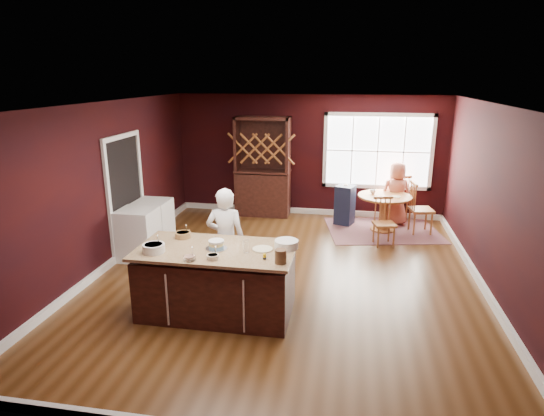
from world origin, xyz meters
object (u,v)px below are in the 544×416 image
(layer_cake, at_px, (216,245))
(dryer, at_px, (154,223))
(toddler, at_px, (348,187))
(hutch, at_px, (263,167))
(chair_south, at_px, (384,222))
(kitchen_island, at_px, (217,282))
(dining_table, at_px, (384,206))
(high_chair, at_px, (345,204))
(baker, at_px, (226,240))
(chair_north, at_px, (397,197))
(washer, at_px, (138,234))
(chair_east, at_px, (421,207))
(seated_woman, at_px, (396,194))

(layer_cake, height_order, dryer, layer_cake)
(toddler, xyz_separation_m, hutch, (-1.91, 0.32, 0.30))
(chair_south, relative_size, dryer, 1.05)
(chair_south, bearing_deg, dryer, 176.37)
(toddler, bearing_deg, dryer, -150.79)
(kitchen_island, bearing_deg, dining_table, 57.96)
(dining_table, xyz_separation_m, high_chair, (-0.80, 0.29, -0.09))
(layer_cake, height_order, high_chair, layer_cake)
(dining_table, xyz_separation_m, baker, (-2.47, -3.15, 0.25))
(chair_north, height_order, dryer, chair_north)
(chair_south, bearing_deg, baker, -150.52)
(baker, bearing_deg, kitchen_island, 91.29)
(baker, distance_m, washer, 2.05)
(layer_cake, bearing_deg, dryer, 130.46)
(dining_table, bearing_deg, dryer, -159.20)
(kitchen_island, relative_size, high_chair, 2.33)
(kitchen_island, relative_size, chair_east, 1.93)
(kitchen_island, height_order, hutch, hutch)
(chair_south, bearing_deg, seated_woman, 63.37)
(chair_east, xyz_separation_m, chair_south, (-0.77, -0.85, -0.08))
(layer_cake, distance_m, chair_north, 5.39)
(kitchen_island, distance_m, dryer, 2.91)
(kitchen_island, bearing_deg, chair_south, 51.51)
(kitchen_island, distance_m, high_chair, 4.44)
(layer_cake, bearing_deg, kitchen_island, 153.30)
(washer, bearing_deg, layer_cake, -39.87)
(dining_table, distance_m, chair_east, 0.73)
(chair_south, bearing_deg, hutch, 135.76)
(kitchen_island, xyz_separation_m, toddler, (1.66, 4.20, 0.37))
(dining_table, height_order, dryer, dryer)
(layer_cake, height_order, washer, layer_cake)
(seated_woman, xyz_separation_m, washer, (-4.55, -2.73, -0.23))
(chair_east, relative_size, seated_woman, 0.79)
(baker, relative_size, seated_woman, 1.15)
(seated_woman, distance_m, washer, 5.31)
(kitchen_island, relative_size, chair_north, 1.96)
(hutch, bearing_deg, baker, -87.12)
(chair_south, distance_m, hutch, 3.11)
(kitchen_island, xyz_separation_m, chair_south, (2.37, 2.98, 0.02))
(chair_south, bearing_deg, kitchen_island, -142.25)
(layer_cake, bearing_deg, chair_south, 51.75)
(baker, xyz_separation_m, layer_cake, (0.07, -0.70, 0.19))
(chair_east, bearing_deg, baker, 124.68)
(chair_north, distance_m, washer, 5.53)
(toddler, height_order, dryer, toddler)
(toddler, bearing_deg, chair_east, -13.93)
(layer_cake, distance_m, washer, 2.53)
(layer_cake, bearing_deg, washer, 140.13)
(kitchen_island, xyz_separation_m, seated_woman, (2.67, 4.31, 0.24))
(kitchen_island, distance_m, toddler, 4.53)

